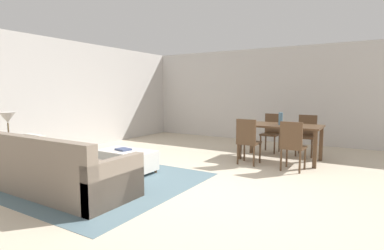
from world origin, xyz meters
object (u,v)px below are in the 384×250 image
object	(u,v)px
dining_chair_near_right	(292,143)
book_on_ottoman	(123,149)
vase_centerpiece	(281,119)
dining_table	(280,129)
ottoman_table	(127,160)
side_table	(10,150)
couch	(59,173)
dining_chair_near_left	(248,139)
table_lamp	(8,119)
dining_chair_far_right	(307,133)
dining_chair_far_left	(271,130)

from	to	relation	value
dining_chair_near_right	book_on_ottoman	world-z (taller)	dining_chair_near_right
vase_centerpiece	book_on_ottoman	world-z (taller)	vase_centerpiece
dining_table	book_on_ottoman	size ratio (longest dim) A/B	6.34
ottoman_table	side_table	world-z (taller)	side_table
couch	book_on_ottoman	xyz separation A→B (m)	(-0.00, 1.32, 0.13)
dining_chair_near_left	table_lamp	bearing A→B (deg)	-137.13
dining_table	dining_chair_far_right	distance (m)	0.90
vase_centerpiece	table_lamp	bearing A→B (deg)	-134.57
side_table	dining_chair_far_left	size ratio (longest dim) A/B	0.64
dining_chair_near_right	dining_chair_far_left	size ratio (longest dim) A/B	1.00
couch	dining_chair_far_right	xyz separation A→B (m)	(2.54, 4.58, 0.23)
couch	vase_centerpiece	distance (m)	4.37
table_lamp	dining_chair_far_right	world-z (taller)	table_lamp
dining_chair_far_left	book_on_ottoman	distance (m)	3.68
table_lamp	vase_centerpiece	xyz separation A→B (m)	(3.60, 3.66, -0.11)
dining_chair_far_right	table_lamp	bearing A→B (deg)	-131.59
table_lamp	dining_chair_near_right	world-z (taller)	table_lamp
vase_centerpiece	dining_chair_near_right	bearing A→B (deg)	-61.08
dining_chair_far_left	dining_chair_far_right	size ratio (longest dim) A/B	1.00
couch	dining_table	xyz separation A→B (m)	(2.16, 3.78, 0.38)
dining_chair_near_left	vase_centerpiece	world-z (taller)	vase_centerpiece
dining_table	vase_centerpiece	bearing A→B (deg)	-78.31
table_lamp	dining_table	world-z (taller)	table_lamp
couch	vase_centerpiece	size ratio (longest dim) A/B	8.80
couch	book_on_ottoman	size ratio (longest dim) A/B	8.78
table_lamp	dining_chair_near_right	distance (m)	4.98
couch	ottoman_table	bearing A→B (deg)	87.31
couch	table_lamp	xyz separation A→B (m)	(-1.44, 0.09, 0.71)
couch	vase_centerpiece	world-z (taller)	vase_centerpiece
dining_table	dining_chair_near_right	distance (m)	0.94
side_table	table_lamp	distance (m)	0.54
dining_chair_far_left	dining_table	bearing A→B (deg)	-61.88
dining_table	dining_chair_near_left	world-z (taller)	dining_chair_near_left
dining_chair_far_right	book_on_ottoman	bearing A→B (deg)	-128.00
dining_table	dining_chair_near_left	size ratio (longest dim) A/B	1.79
side_table	dining_table	bearing A→B (deg)	45.76
dining_chair_near_right	dining_chair_far_left	world-z (taller)	same
dining_chair_far_right	vase_centerpiece	size ratio (longest dim) A/B	3.54
book_on_ottoman	side_table	bearing A→B (deg)	-139.43
dining_chair_far_left	vase_centerpiece	xyz separation A→B (m)	(0.43, -0.82, 0.37)
ottoman_table	side_table	distance (m)	1.96
dining_chair_far_left	couch	bearing A→B (deg)	-110.84
vase_centerpiece	book_on_ottoman	bearing A→B (deg)	-131.73
ottoman_table	vase_centerpiece	xyz separation A→B (m)	(2.10, 2.42, 0.66)
dining_chair_near_left	vase_centerpiece	bearing A→B (deg)	58.50
dining_chair_far_right	vase_centerpiece	bearing A→B (deg)	-114.60
ottoman_table	dining_chair_near_right	size ratio (longest dim) A/B	1.13
dining_table	dining_chair_far_left	bearing A→B (deg)	118.12
dining_chair_far_right	dining_chair_near_right	bearing A→B (deg)	-88.13
ottoman_table	table_lamp	size ratio (longest dim) A/B	1.98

